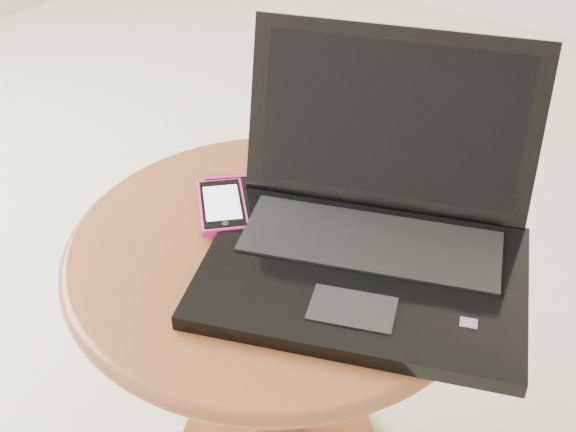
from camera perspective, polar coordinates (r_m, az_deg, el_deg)
The scene contains 4 objects.
table at distance 1.08m, azimuth -0.88°, elevation -6.18°, with size 0.58×0.58×0.46m.
laptop at distance 0.97m, azimuth 6.35°, elevation -0.94°, with size 0.50×0.47×0.26m.
phone_black at distance 1.08m, azimuth -4.39°, elevation 1.01°, with size 0.14×0.14×0.01m.
phone_pink at distance 1.05m, azimuth -5.01°, elevation 0.73°, with size 0.13×0.13×0.01m.
Camera 1 is at (0.40, -0.61, 1.10)m, focal length 46.88 mm.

